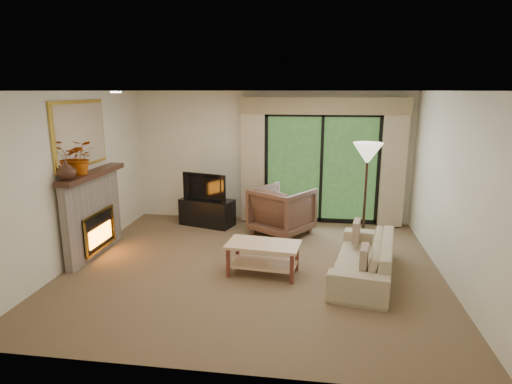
# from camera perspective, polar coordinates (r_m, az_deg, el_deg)

# --- Properties ---
(floor) EXTENTS (5.50, 5.50, 0.00)m
(floor) POSITION_cam_1_polar(r_m,az_deg,el_deg) (6.56, -0.37, -10.00)
(floor) COLOR brown
(floor) RESTS_ON ground
(ceiling) EXTENTS (5.50, 5.50, 0.00)m
(ceiling) POSITION_cam_1_polar(r_m,az_deg,el_deg) (6.02, -0.41, 13.35)
(ceiling) COLOR silver
(ceiling) RESTS_ON ground
(wall_back) EXTENTS (5.00, 0.00, 5.00)m
(wall_back) POSITION_cam_1_polar(r_m,az_deg,el_deg) (8.60, 2.06, 4.67)
(wall_back) COLOR #EEE1C7
(wall_back) RESTS_ON ground
(wall_front) EXTENTS (5.00, 0.00, 5.00)m
(wall_front) POSITION_cam_1_polar(r_m,az_deg,el_deg) (3.80, -5.96, -6.78)
(wall_front) COLOR #EEE1C7
(wall_front) RESTS_ON ground
(wall_left) EXTENTS (0.00, 5.00, 5.00)m
(wall_left) POSITION_cam_1_polar(r_m,az_deg,el_deg) (7.10, -22.94, 1.73)
(wall_left) COLOR #EEE1C7
(wall_left) RESTS_ON ground
(wall_right) EXTENTS (0.00, 5.00, 5.00)m
(wall_right) POSITION_cam_1_polar(r_m,az_deg,el_deg) (6.38, 24.86, 0.33)
(wall_right) COLOR #EEE1C7
(wall_right) RESTS_ON ground
(fireplace) EXTENTS (0.24, 1.70, 1.37)m
(fireplace) POSITION_cam_1_polar(r_m,az_deg,el_deg) (7.34, -20.91, -2.66)
(fireplace) COLOR gray
(fireplace) RESTS_ON floor
(mirror) EXTENTS (0.07, 1.45, 1.02)m
(mirror) POSITION_cam_1_polar(r_m,az_deg,el_deg) (7.16, -22.35, 7.16)
(mirror) COLOR gold
(mirror) RESTS_ON wall_left
(sliding_door) EXTENTS (2.26, 0.10, 2.16)m
(sliding_door) POSITION_cam_1_polar(r_m,az_deg,el_deg) (8.54, 8.71, 3.10)
(sliding_door) COLOR black
(sliding_door) RESTS_ON floor
(curtain_left) EXTENTS (0.45, 0.18, 2.35)m
(curtain_left) POSITION_cam_1_polar(r_m,az_deg,el_deg) (8.50, -0.41, 3.89)
(curtain_left) COLOR tan
(curtain_left) RESTS_ON floor
(curtain_right) EXTENTS (0.45, 0.18, 2.35)m
(curtain_right) POSITION_cam_1_polar(r_m,az_deg,el_deg) (8.54, 17.84, 3.29)
(curtain_right) COLOR tan
(curtain_right) RESTS_ON floor
(cornice) EXTENTS (3.20, 0.24, 0.32)m
(cornice) POSITION_cam_1_polar(r_m,az_deg,el_deg) (8.32, 9.01, 11.28)
(cornice) COLOR #978058
(cornice) RESTS_ON wall_back
(media_console) EXTENTS (1.13, 0.74, 0.52)m
(media_console) POSITION_cam_1_polar(r_m,az_deg,el_deg) (8.51, -6.52, -2.69)
(media_console) COLOR black
(media_console) RESTS_ON floor
(tv) EXTENTS (0.93, 0.38, 0.54)m
(tv) POSITION_cam_1_polar(r_m,az_deg,el_deg) (8.38, -6.62, 0.79)
(tv) COLOR black
(tv) RESTS_ON media_console
(armchair) EXTENTS (1.32, 1.33, 0.89)m
(armchair) POSITION_cam_1_polar(r_m,az_deg,el_deg) (7.91, 3.51, -2.48)
(armchair) COLOR brown
(armchair) RESTS_ON floor
(sofa) EXTENTS (1.11, 2.07, 0.57)m
(sofa) POSITION_cam_1_polar(r_m,az_deg,el_deg) (6.34, 14.17, -8.47)
(sofa) COLOR tan
(sofa) RESTS_ON floor
(pillow_near) EXTENTS (0.15, 0.36, 0.35)m
(pillow_near) POSITION_cam_1_polar(r_m,az_deg,el_deg) (5.74, 14.19, -8.70)
(pillow_near) COLOR #542D23
(pillow_near) RESTS_ON sofa
(pillow_far) EXTENTS (0.15, 0.36, 0.35)m
(pillow_far) POSITION_cam_1_polar(r_m,az_deg,el_deg) (6.80, 13.23, -5.13)
(pillow_far) COLOR #542D23
(pillow_far) RESTS_ON sofa
(coffee_table) EXTENTS (1.09, 0.68, 0.47)m
(coffee_table) POSITION_cam_1_polar(r_m,az_deg,el_deg) (6.26, 0.97, -8.86)
(coffee_table) COLOR #E1B687
(coffee_table) RESTS_ON floor
(floor_lamp) EXTENTS (0.61, 0.61, 1.79)m
(floor_lamp) POSITION_cam_1_polar(r_m,az_deg,el_deg) (7.25, 14.33, -0.67)
(floor_lamp) COLOR white
(floor_lamp) RESTS_ON floor
(vase) EXTENTS (0.28, 0.28, 0.28)m
(vase) POSITION_cam_1_polar(r_m,az_deg,el_deg) (6.62, -23.99, 2.72)
(vase) COLOR #3E2318
(vase) RESTS_ON fireplace
(branches) EXTENTS (0.57, 0.53, 0.52)m
(branches) POSITION_cam_1_polar(r_m,az_deg,el_deg) (6.92, -22.43, 4.29)
(branches) COLOR #A6450A
(branches) RESTS_ON fireplace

